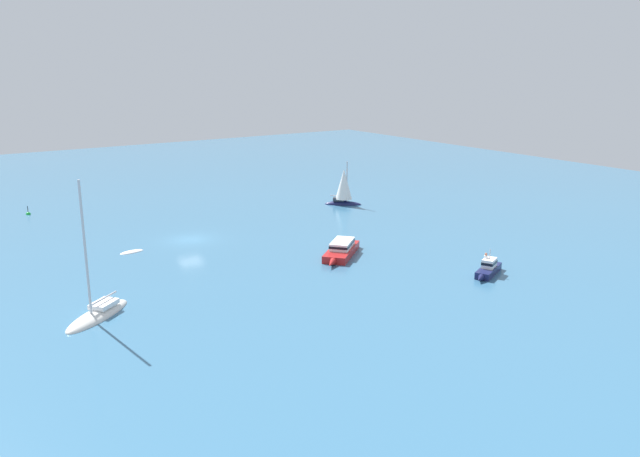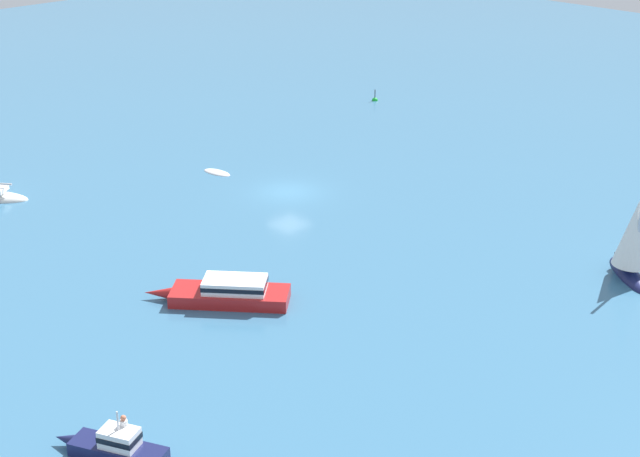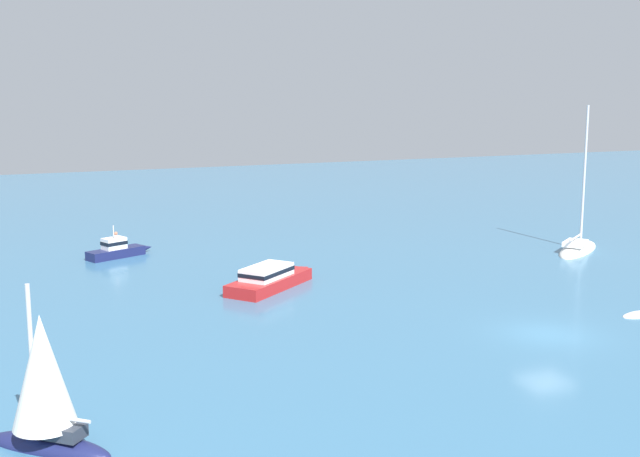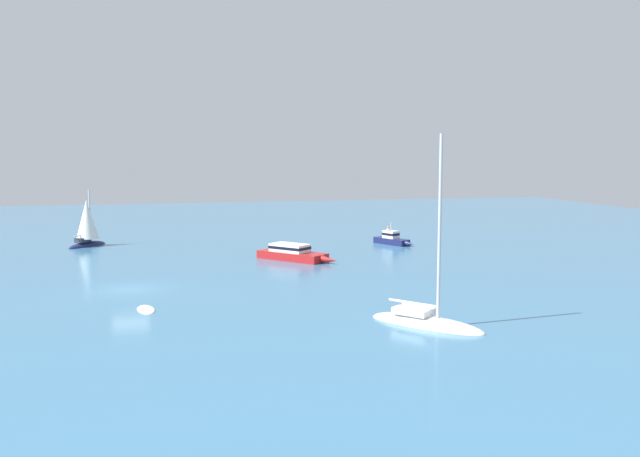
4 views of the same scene
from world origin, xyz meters
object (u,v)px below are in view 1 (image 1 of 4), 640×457
yacht (344,189)px  ketch (98,314)px  channel_buoy (28,214)px  skiff (132,252)px  powerboat (341,249)px  cabin_cruiser (488,269)px

yacht → ketch: (37.76, 20.78, -1.89)m
channel_buoy → skiff: bearing=102.8°
powerboat → skiff: powerboat is taller
channel_buoy → powerboat: bearing=121.5°
channel_buoy → cabin_cruiser: bearing=121.5°
channel_buoy → ketch: bearing=86.7°
powerboat → channel_buoy: (21.87, -35.74, -0.58)m
yacht → ketch: 43.14m
powerboat → cabin_cruiser: (-7.37, 12.02, -0.05)m
yacht → channel_buoy: bearing=-166.0°
cabin_cruiser → ketch: bearing=-42.5°
ketch → skiff: bearing=-154.8°
skiff → yacht: bearing=2.1°
powerboat → cabin_cruiser: size_ratio=1.41×
yacht → skiff: (30.30, 5.85, -2.05)m
powerboat → skiff: bearing=-77.5°
ketch → skiff: (-7.46, -14.93, -0.17)m
cabin_cruiser → skiff: 34.32m
ketch → channel_buoy: (-2.20, -38.14, -0.15)m
yacht → skiff: size_ratio=2.42×
yacht → powerboat: bearing=-86.7°
channel_buoy → yacht: bearing=154.0°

